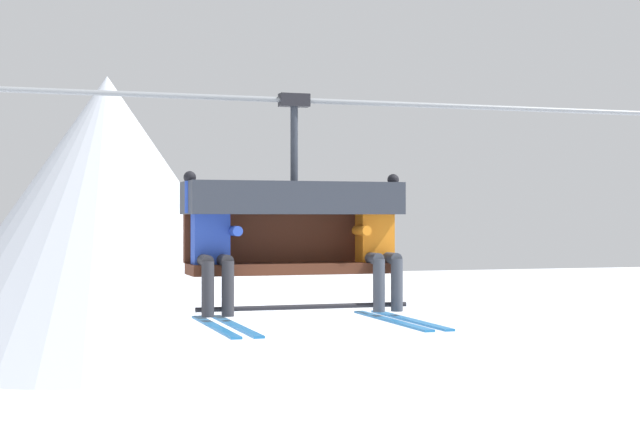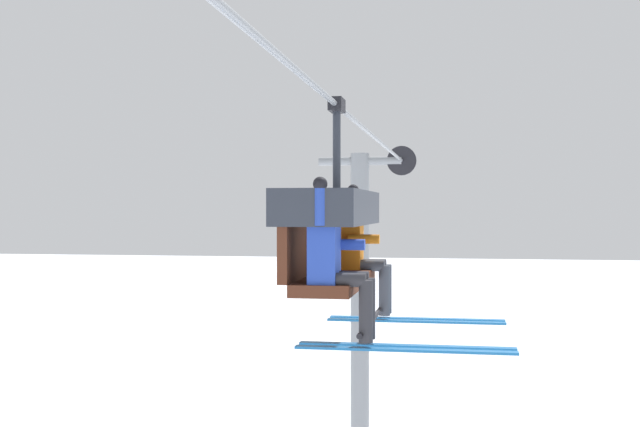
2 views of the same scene
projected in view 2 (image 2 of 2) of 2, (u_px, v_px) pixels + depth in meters
lift_tower_far at (361, 339)px, 15.42m from camera, size 0.36×1.88×7.76m
lift_cable at (347, 114)px, 7.71m from camera, size 17.33×0.05×0.05m
chairlift_chair at (328, 224)px, 7.10m from camera, size 2.00×0.74×1.97m
skier_blue at (339, 260)px, 6.28m from camera, size 0.48×1.70×1.34m
skier_orange at (363, 250)px, 7.85m from camera, size 0.48×1.70×1.34m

